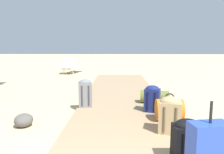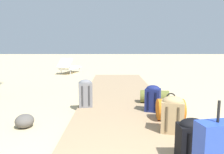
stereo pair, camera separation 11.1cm
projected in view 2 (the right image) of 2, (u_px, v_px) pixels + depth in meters
name	position (u px, v px, depth m)	size (l,w,h in m)	color
ground_plane	(124.00, 112.00, 4.49)	(60.00, 60.00, 0.00)	#D1BA8C
boardwalk	(122.00, 100.00, 5.34)	(1.92, 8.65, 0.08)	tan
backpack_navy	(154.00, 98.00, 4.26)	(0.35, 0.32, 0.52)	navy
backpack_black	(192.00, 139.00, 2.40)	(0.31, 0.26, 0.50)	black
duffel_bag_olive	(155.00, 96.00, 4.92)	(0.66, 0.36, 0.39)	olive
backpack_grey	(86.00, 93.00, 4.56)	(0.31, 0.25, 0.59)	slate
duffel_bag_orange	(171.00, 109.00, 3.78)	(0.46, 0.38, 0.48)	orange
backpack_tan	(173.00, 113.00, 3.23)	(0.38, 0.33, 0.55)	tan
lounge_chair	(70.00, 67.00, 10.72)	(0.97, 1.66, 0.76)	white
rock_left_near	(25.00, 121.00, 3.65)	(0.32, 0.31, 0.23)	#5B5651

